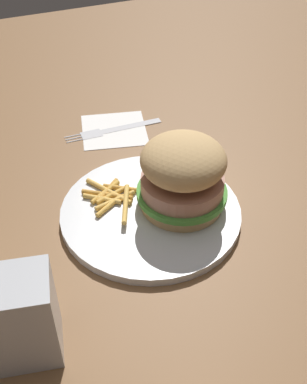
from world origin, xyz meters
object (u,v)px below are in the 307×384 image
at_px(plate, 153,212).
at_px(sandwich, 183,175).
at_px(fries_pile, 112,196).
at_px(fork, 113,129).
at_px(napkin_dispenser, 11,319).
at_px(napkin, 114,130).

relative_size(plate, sandwich, 2.00).
distance_m(sandwich, fries_pile, 0.11).
relative_size(fork, napkin_dispenser, 1.58).
xyz_separation_m(plate, fries_pile, (0.05, -0.04, 0.01)).
bearing_deg(sandwich, fork, -84.76).
height_order(plate, fries_pile, fries_pile).
distance_m(fork, napkin_dispenser, 0.44).
bearing_deg(napkin, sandwich, 94.85).
xyz_separation_m(plate, sandwich, (-0.04, 0.01, 0.06)).
distance_m(napkin, napkin_dispenser, 0.44).
relative_size(fries_pile, napkin, 1.05).
relative_size(napkin, napkin_dispenser, 1.00).
xyz_separation_m(fries_pile, fork, (-0.06, -0.18, -0.01)).
bearing_deg(napkin_dispenser, napkin, -110.71).
bearing_deg(napkin_dispenser, fork, -110.53).
height_order(plate, napkin_dispenser, napkin_dispenser).
bearing_deg(plate, napkin, -95.05).
height_order(fries_pile, napkin, fries_pile).
distance_m(sandwich, napkin_dispenser, 0.29).
bearing_deg(plate, fries_pile, -42.39).
xyz_separation_m(plate, napkin, (-0.02, -0.23, -0.01)).
distance_m(plate, napkin, 0.23).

